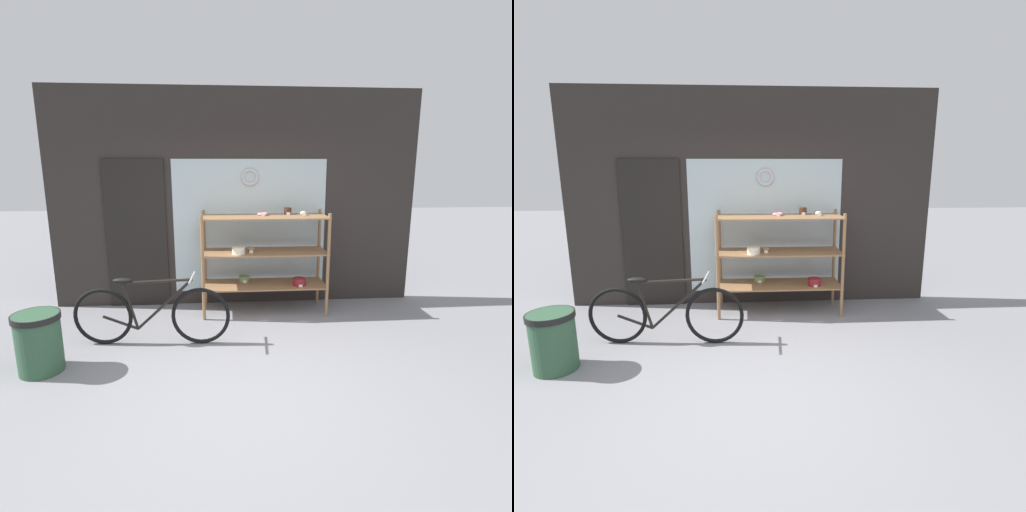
# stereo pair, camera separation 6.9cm
# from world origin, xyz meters

# --- Properties ---
(ground_plane) EXTENTS (30.00, 30.00, 0.00)m
(ground_plane) POSITION_xyz_m (0.00, 0.00, 0.00)
(ground_plane) COLOR gray
(storefront_facade) EXTENTS (5.22, 0.13, 3.06)m
(storefront_facade) POSITION_xyz_m (-0.04, 2.40, 1.49)
(storefront_facade) COLOR #2D2826
(storefront_facade) RESTS_ON ground_plane
(display_case) EXTENTS (1.70, 0.59, 1.44)m
(display_case) POSITION_xyz_m (0.37, 1.96, 0.83)
(display_case) COLOR #8E6642
(display_case) RESTS_ON ground_plane
(bicycle) EXTENTS (1.78, 0.46, 0.80)m
(bicycle) POSITION_xyz_m (-1.02, 1.01, 0.36)
(bicycle) COLOR black
(bicycle) RESTS_ON ground_plane
(trash_bin) EXTENTS (0.45, 0.45, 0.61)m
(trash_bin) POSITION_xyz_m (-2.02, 0.46, 0.33)
(trash_bin) COLOR #2D5138
(trash_bin) RESTS_ON ground_plane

